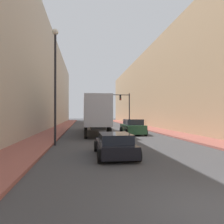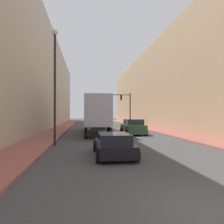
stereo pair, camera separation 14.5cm
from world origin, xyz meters
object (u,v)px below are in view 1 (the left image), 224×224
Objects in this scene: traffic_signal_gantry at (119,102)px; suv_car at (133,127)px; semi_truck at (95,113)px; street_lamp at (55,73)px; sedan_car at (115,145)px.

suv_car is at bearing -93.99° from traffic_signal_gantry.
street_lamp is at bearing -108.98° from semi_truck.
sedan_car is at bearing -88.59° from semi_truck.
street_lamp is (-8.42, -22.77, 0.91)m from traffic_signal_gantry.
sedan_car is 7.35m from street_lamp.
sedan_car is 12.25m from suv_car.
semi_truck is at bearing 149.82° from suv_car.
street_lamp is (-7.33, -7.27, 4.41)m from suv_car.
street_lamp is at bearing 129.62° from sedan_car.
street_lamp reaches higher than sedan_car.
suv_car is (4.03, -2.34, -1.51)m from semi_truck.
street_lamp is (-3.31, -9.62, 2.90)m from semi_truck.
traffic_signal_gantry is 24.30m from street_lamp.
semi_truck is 14.14m from sedan_car.
semi_truck is at bearing 71.02° from street_lamp.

